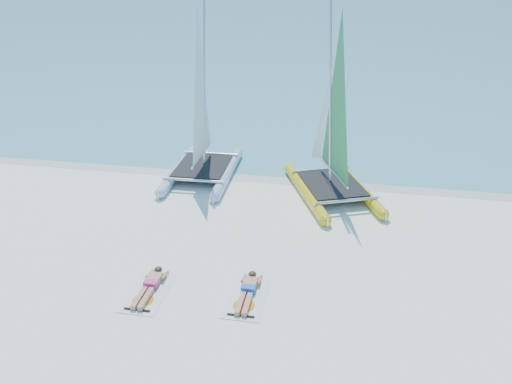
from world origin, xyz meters
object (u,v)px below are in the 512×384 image
Objects in this scene: catamaran_yellow at (331,134)px; towel_a at (148,293)px; sunbather_a at (150,285)px; sunbather_b at (248,290)px; catamaran_blue at (201,125)px; towel_b at (247,298)px.

catamaran_yellow is 3.78× the size of towel_a.
sunbather_b is (2.63, 0.25, 0.00)m from sunbather_a.
towel_a is (-4.35, -7.51, -2.19)m from catamaran_yellow.
catamaran_blue is 5.09m from catamaran_yellow.
sunbather_b is at bearing 5.45° from sunbather_a.
catamaran_yellow is at bearing 59.27° from sunbather_a.
catamaran_blue reaches higher than sunbather_b.
catamaran_yellow is at bearing 59.92° from towel_a.
catamaran_blue is 3.81× the size of towel_a.
catamaran_blue is 8.27m from towel_a.
catamaran_yellow is 7.77m from towel_b.
catamaran_blue is 3.81× the size of towel_b.
sunbather_a is (-4.35, -7.32, -2.09)m from catamaran_yellow.
sunbather_b is (-0.00, 0.19, 0.11)m from towel_b.
catamaran_blue reaches higher than sunbather_a.
towel_b is at bearing 5.45° from towel_a.
sunbather_b reaches higher than towel_b.
sunbather_a is 2.64m from sunbather_b.
catamaran_blue is 1.01× the size of catamaran_yellow.
towel_b is 0.22m from sunbather_b.
towel_a is (0.72, -7.97, -2.09)m from catamaran_blue.
towel_b is (2.63, 0.06, -0.11)m from sunbather_a.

